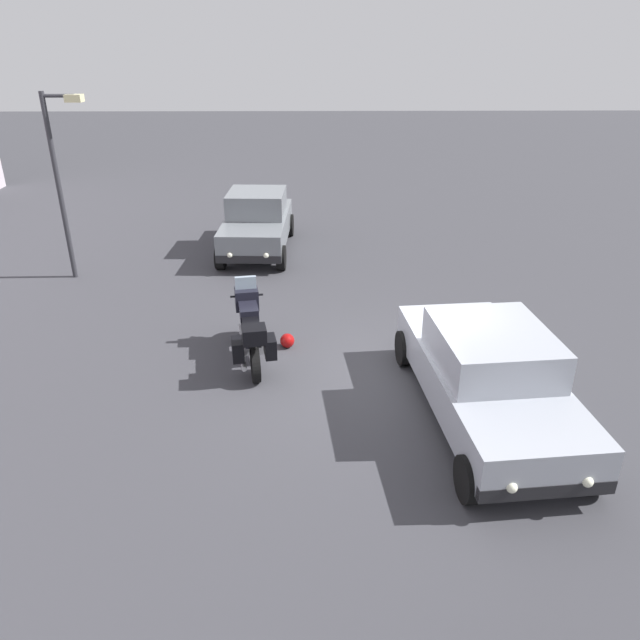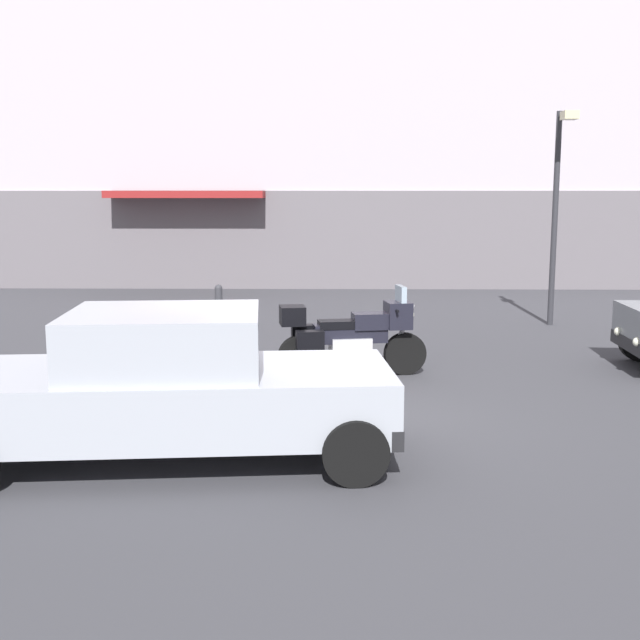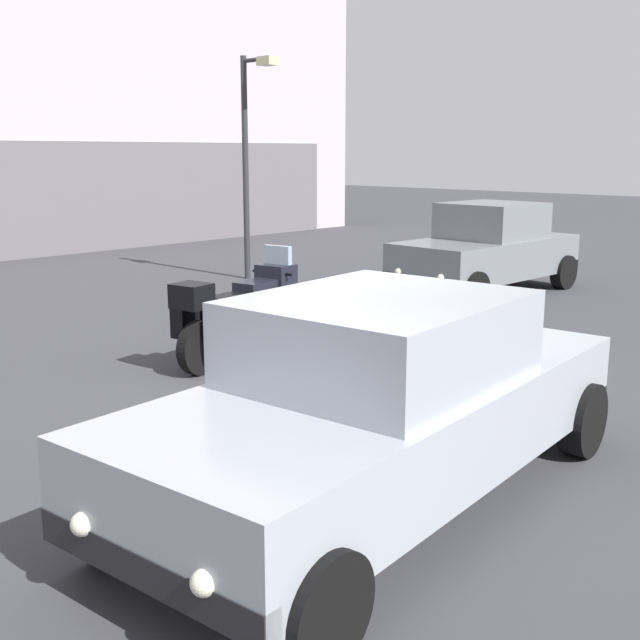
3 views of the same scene
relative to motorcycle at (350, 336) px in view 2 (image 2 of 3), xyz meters
name	(u,v)px [view 2 (image 2 of 3)]	position (x,y,z in m)	size (l,w,h in m)	color
ground_plane	(307,420)	(-0.57, -2.35, -0.62)	(80.00, 80.00, 0.00)	#38383D
building_facade_rear	(323,90)	(-0.57, 12.21, 5.08)	(29.63, 3.40, 11.51)	#B2A8B2
motorcycle	(350,336)	(0.00, 0.00, 0.00)	(2.25, 0.94, 1.36)	black
helmet	(384,377)	(0.48, -0.64, -0.48)	(0.28, 0.28, 0.28)	#990C0C
car_sedan_far	(169,386)	(-1.92, -3.81, 0.16)	(4.69, 2.28, 1.56)	#9EA3AD
streetlamp_curbside	(558,195)	(4.30, 4.64, 2.07)	(0.28, 0.94, 4.37)	#2D2D33
bollard_curbside	(219,304)	(-2.65, 4.64, -0.17)	(0.16, 0.16, 0.86)	#333338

